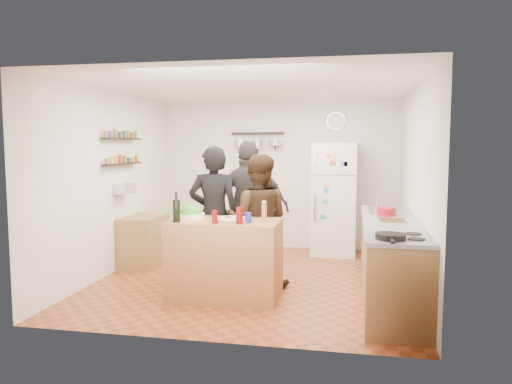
% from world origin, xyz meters
% --- Properties ---
extents(room_shell, '(4.20, 4.20, 4.20)m').
position_xyz_m(room_shell, '(0.00, 0.39, 1.25)').
color(room_shell, brown).
rests_on(room_shell, ground).
extents(prep_island, '(1.25, 0.72, 0.91)m').
position_xyz_m(prep_island, '(-0.18, -0.82, 0.46)').
color(prep_island, '#A5693C').
rests_on(prep_island, floor).
extents(pizza_board, '(0.42, 0.34, 0.02)m').
position_xyz_m(pizza_board, '(-0.10, -0.84, 0.92)').
color(pizza_board, olive).
rests_on(pizza_board, prep_island).
extents(pizza, '(0.34, 0.34, 0.02)m').
position_xyz_m(pizza, '(-0.10, -0.84, 0.94)').
color(pizza, beige).
rests_on(pizza, pizza_board).
extents(salad_bowl, '(0.32, 0.32, 0.06)m').
position_xyz_m(salad_bowl, '(-0.60, -0.77, 0.94)').
color(salad_bowl, white).
rests_on(salad_bowl, prep_island).
extents(wine_bottle, '(0.08, 0.08, 0.25)m').
position_xyz_m(wine_bottle, '(-0.68, -1.04, 1.04)').
color(wine_bottle, black).
rests_on(wine_bottle, prep_island).
extents(wine_glass_near, '(0.06, 0.06, 0.15)m').
position_xyz_m(wine_glass_near, '(-0.23, -1.06, 0.99)').
color(wine_glass_near, '#61080C').
rests_on(wine_glass_near, prep_island).
extents(wine_glass_far, '(0.08, 0.08, 0.19)m').
position_xyz_m(wine_glass_far, '(0.04, -1.02, 1.00)').
color(wine_glass_far, '#5A0907').
rests_on(wine_glass_far, prep_island).
extents(pepper_mill, '(0.06, 0.06, 0.19)m').
position_xyz_m(pepper_mill, '(0.27, -0.77, 1.00)').
color(pepper_mill, '#A06A43').
rests_on(pepper_mill, prep_island).
extents(salt_canister, '(0.07, 0.07, 0.12)m').
position_xyz_m(salt_canister, '(0.12, -0.94, 0.97)').
color(salt_canister, navy).
rests_on(salt_canister, prep_island).
extents(person_left, '(0.70, 0.51, 1.76)m').
position_xyz_m(person_left, '(-0.47, -0.27, 0.88)').
color(person_left, black).
rests_on(person_left, floor).
extents(person_center, '(0.83, 0.67, 1.65)m').
position_xyz_m(person_center, '(0.09, -0.26, 0.83)').
color(person_center, black).
rests_on(person_center, floor).
extents(person_back, '(1.11, 0.55, 1.82)m').
position_xyz_m(person_back, '(-0.12, 0.22, 0.91)').
color(person_back, '#2A2725').
rests_on(person_back, floor).
extents(counter_run, '(0.63, 2.63, 0.90)m').
position_xyz_m(counter_run, '(1.70, -0.55, 0.45)').
color(counter_run, '#9E7042').
rests_on(counter_run, floor).
extents(stove_top, '(0.60, 0.62, 0.02)m').
position_xyz_m(stove_top, '(1.70, -1.50, 0.91)').
color(stove_top, white).
rests_on(stove_top, counter_run).
extents(skillet, '(0.28, 0.28, 0.05)m').
position_xyz_m(skillet, '(1.60, -1.67, 0.95)').
color(skillet, black).
rests_on(skillet, stove_top).
extents(sink, '(0.50, 0.80, 0.03)m').
position_xyz_m(sink, '(1.70, 0.30, 0.92)').
color(sink, silver).
rests_on(sink, counter_run).
extents(cutting_board, '(0.30, 0.40, 0.02)m').
position_xyz_m(cutting_board, '(1.70, -0.49, 0.91)').
color(cutting_board, brown).
rests_on(cutting_board, counter_run).
extents(red_bowl, '(0.23, 0.23, 0.10)m').
position_xyz_m(red_bowl, '(1.65, -0.14, 0.97)').
color(red_bowl, maroon).
rests_on(red_bowl, counter_run).
extents(fridge, '(0.70, 0.68, 1.80)m').
position_xyz_m(fridge, '(0.95, 1.75, 0.90)').
color(fridge, white).
rests_on(fridge, floor).
extents(wall_clock, '(0.30, 0.03, 0.30)m').
position_xyz_m(wall_clock, '(0.95, 2.08, 2.15)').
color(wall_clock, silver).
rests_on(wall_clock, back_wall).
extents(spice_shelf_lower, '(0.12, 1.00, 0.02)m').
position_xyz_m(spice_shelf_lower, '(-1.93, 0.20, 1.50)').
color(spice_shelf_lower, black).
rests_on(spice_shelf_lower, left_wall).
extents(spice_shelf_upper, '(0.12, 1.00, 0.02)m').
position_xyz_m(spice_shelf_upper, '(-1.93, 0.20, 1.85)').
color(spice_shelf_upper, black).
rests_on(spice_shelf_upper, left_wall).
extents(produce_basket, '(0.18, 0.35, 0.14)m').
position_xyz_m(produce_basket, '(-1.90, 0.20, 1.15)').
color(produce_basket, silver).
rests_on(produce_basket, left_wall).
extents(side_table, '(0.50, 0.80, 0.73)m').
position_xyz_m(side_table, '(-1.74, 0.44, 0.36)').
color(side_table, '#A27C44').
rests_on(side_table, floor).
extents(pot_rack, '(0.90, 0.04, 0.04)m').
position_xyz_m(pot_rack, '(-0.35, 2.00, 1.95)').
color(pot_rack, black).
rests_on(pot_rack, back_wall).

